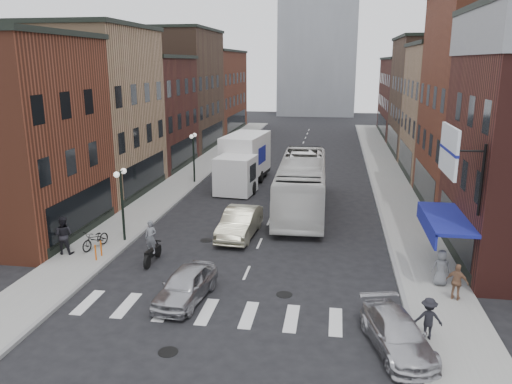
# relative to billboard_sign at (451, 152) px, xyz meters

# --- Properties ---
(ground) EXTENTS (160.00, 160.00, 0.00)m
(ground) POSITION_rel_billboard_sign_xyz_m (-8.59, -0.50, -6.13)
(ground) COLOR black
(ground) RESTS_ON ground
(sidewalk_left) EXTENTS (3.00, 74.00, 0.15)m
(sidewalk_left) POSITION_rel_billboard_sign_xyz_m (-17.09, 21.50, -6.06)
(sidewalk_left) COLOR gray
(sidewalk_left) RESTS_ON ground
(sidewalk_right) EXTENTS (3.00, 74.00, 0.15)m
(sidewalk_right) POSITION_rel_billboard_sign_xyz_m (-0.09, 21.50, -6.06)
(sidewalk_right) COLOR gray
(sidewalk_right) RESTS_ON ground
(curb_left) EXTENTS (0.20, 74.00, 0.16)m
(curb_left) POSITION_rel_billboard_sign_xyz_m (-15.59, 21.50, -6.13)
(curb_left) COLOR gray
(curb_left) RESTS_ON ground
(curb_right) EXTENTS (0.20, 74.00, 0.16)m
(curb_right) POSITION_rel_billboard_sign_xyz_m (-1.59, 21.50, -6.13)
(curb_right) COLOR gray
(curb_right) RESTS_ON ground
(crosswalk_stripes) EXTENTS (12.00, 2.20, 0.01)m
(crosswalk_stripes) POSITION_rel_billboard_sign_xyz_m (-8.59, -3.50, -6.13)
(crosswalk_stripes) COLOR silver
(crosswalk_stripes) RESTS_ON ground
(bldg_left_mid_a) EXTENTS (10.30, 10.20, 12.30)m
(bldg_left_mid_a) POSITION_rel_billboard_sign_xyz_m (-23.58, 13.50, 0.02)
(bldg_left_mid_a) COLOR #A07B58
(bldg_left_mid_a) RESTS_ON ground
(bldg_left_mid_b) EXTENTS (10.30, 10.20, 10.30)m
(bldg_left_mid_b) POSITION_rel_billboard_sign_xyz_m (-23.58, 23.50, -0.98)
(bldg_left_mid_b) COLOR #441C18
(bldg_left_mid_b) RESTS_ON ground
(bldg_left_far_a) EXTENTS (10.30, 12.20, 13.30)m
(bldg_left_far_a) POSITION_rel_billboard_sign_xyz_m (-23.58, 34.50, 0.52)
(bldg_left_far_a) COLOR #483024
(bldg_left_far_a) RESTS_ON ground
(bldg_left_far_b) EXTENTS (10.30, 16.20, 11.30)m
(bldg_left_far_b) POSITION_rel_billboard_sign_xyz_m (-23.58, 48.50, -0.48)
(bldg_left_far_b) COLOR brown
(bldg_left_far_b) RESTS_ON ground
(bldg_right_mid_a) EXTENTS (10.30, 10.20, 14.30)m
(bldg_right_mid_a) POSITION_rel_billboard_sign_xyz_m (6.41, 13.50, 1.02)
(bldg_right_mid_a) COLOR brown
(bldg_right_mid_a) RESTS_ON ground
(bldg_right_mid_b) EXTENTS (10.30, 10.20, 11.30)m
(bldg_right_mid_b) POSITION_rel_billboard_sign_xyz_m (6.41, 23.50, -0.48)
(bldg_right_mid_b) COLOR #A07B58
(bldg_right_mid_b) RESTS_ON ground
(bldg_right_far_a) EXTENTS (10.30, 12.20, 12.30)m
(bldg_right_far_a) POSITION_rel_billboard_sign_xyz_m (6.41, 34.50, 0.02)
(bldg_right_far_a) COLOR #483024
(bldg_right_far_a) RESTS_ON ground
(bldg_right_far_b) EXTENTS (10.30, 16.20, 10.30)m
(bldg_right_far_b) POSITION_rel_billboard_sign_xyz_m (6.41, 48.50, -0.98)
(bldg_right_far_b) COLOR #441C18
(bldg_right_far_b) RESTS_ON ground
(awning_blue) EXTENTS (1.80, 5.00, 0.78)m
(awning_blue) POSITION_rel_billboard_sign_xyz_m (0.34, 2.00, -3.50)
(awning_blue) COLOR navy
(awning_blue) RESTS_ON ground
(billboard_sign) EXTENTS (1.52, 3.00, 3.70)m
(billboard_sign) POSITION_rel_billboard_sign_xyz_m (0.00, 0.00, 0.00)
(billboard_sign) COLOR black
(billboard_sign) RESTS_ON ground
(streetlamp_near) EXTENTS (0.32, 1.22, 4.11)m
(streetlamp_near) POSITION_rel_billboard_sign_xyz_m (-15.99, 3.50, -3.22)
(streetlamp_near) COLOR black
(streetlamp_near) RESTS_ON ground
(streetlamp_far) EXTENTS (0.32, 1.22, 4.11)m
(streetlamp_far) POSITION_rel_billboard_sign_xyz_m (-15.99, 17.50, -3.22)
(streetlamp_far) COLOR black
(streetlamp_far) RESTS_ON ground
(bike_rack) EXTENTS (0.08, 0.68, 0.80)m
(bike_rack) POSITION_rel_billboard_sign_xyz_m (-16.19, 0.80, -5.58)
(bike_rack) COLOR #D8590C
(bike_rack) RESTS_ON sidewalk_left
(box_truck) EXTENTS (3.43, 9.35, 3.96)m
(box_truck) POSITION_rel_billboard_sign_xyz_m (-11.94, 17.63, -4.18)
(box_truck) COLOR white
(box_truck) RESTS_ON ground
(motorcycle_rider) EXTENTS (0.65, 2.17, 2.21)m
(motorcycle_rider) POSITION_rel_billboard_sign_xyz_m (-13.42, 0.94, -5.10)
(motorcycle_rider) COLOR black
(motorcycle_rider) RESTS_ON ground
(transit_bus) EXTENTS (3.36, 12.88, 3.57)m
(transit_bus) POSITION_rel_billboard_sign_xyz_m (-6.77, 11.33, -4.35)
(transit_bus) COLOR silver
(transit_bus) RESTS_ON ground
(sedan_left_near) EXTENTS (2.13, 4.23, 1.38)m
(sedan_left_near) POSITION_rel_billboard_sign_xyz_m (-10.60, -2.66, -5.44)
(sedan_left_near) COLOR #AEADB2
(sedan_left_near) RESTS_ON ground
(sedan_left_far) EXTENTS (2.00, 5.01, 1.62)m
(sedan_left_far) POSITION_rel_billboard_sign_xyz_m (-9.87, 5.50, -5.32)
(sedan_left_far) COLOR beige
(sedan_left_far) RESTS_ON ground
(curb_car) EXTENTS (2.75, 4.53, 1.23)m
(curb_car) POSITION_rel_billboard_sign_xyz_m (-2.30, -5.10, -5.52)
(curb_car) COLOR #B5B4B9
(curb_car) RESTS_ON ground
(parked_bicycle) EXTENTS (1.14, 2.03, 1.01)m
(parked_bicycle) POSITION_rel_billboard_sign_xyz_m (-16.95, 2.05, -5.48)
(parked_bicycle) COLOR black
(parked_bicycle) RESTS_ON sidewalk_left
(ped_left_solo) EXTENTS (1.00, 0.63, 1.98)m
(ped_left_solo) POSITION_rel_billboard_sign_xyz_m (-18.19, 1.10, -4.99)
(ped_left_solo) COLOR black
(ped_left_solo) RESTS_ON sidewalk_left
(ped_right_a) EXTENTS (1.00, 0.50, 1.54)m
(ped_right_a) POSITION_rel_billboard_sign_xyz_m (-1.18, -4.40, -5.21)
(ped_right_a) COLOR black
(ped_right_a) RESTS_ON sidewalk_right
(ped_right_b) EXTENTS (1.02, 0.81, 1.55)m
(ped_right_b) POSITION_rel_billboard_sign_xyz_m (0.50, -1.10, -5.21)
(ped_right_b) COLOR #885F45
(ped_right_b) RESTS_ON sidewalk_right
(ped_right_c) EXTENTS (0.81, 0.55, 1.61)m
(ped_right_c) POSITION_rel_billboard_sign_xyz_m (0.13, 0.26, -5.18)
(ped_right_c) COLOR slate
(ped_right_c) RESTS_ON sidewalk_right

